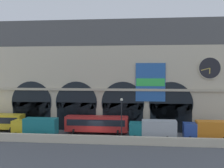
{
  "coord_description": "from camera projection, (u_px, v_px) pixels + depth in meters",
  "views": [
    {
      "loc": [
        8.1,
        -46.15,
        10.95
      ],
      "look_at": [
        2.36,
        5.0,
        8.68
      ],
      "focal_mm": 45.12,
      "sensor_mm": 36.0,
      "label": 1
    }
  ],
  "objects": [
    {
      "name": "quay_parapet_wall",
      "position": [
        90.0,
        139.0,
        42.72
      ],
      "size": [
        90.0,
        0.7,
        1.26
      ],
      "primitive_type": "cube",
      "color": "beige",
      "rests_on": "ground"
    },
    {
      "name": "box_truck_midwest",
      "position": [
        36.0,
        126.0,
        47.38
      ],
      "size": [
        7.5,
        2.91,
        3.12
      ],
      "color": "gold",
      "rests_on": "ground"
    },
    {
      "name": "station_building",
      "position": [
        102.0,
        76.0,
        54.6
      ],
      "size": [
        45.14,
        6.18,
        20.64
      ],
      "color": "beige",
      "rests_on": "ground"
    },
    {
      "name": "box_truck_east",
      "position": [
        208.0,
        130.0,
        44.64
      ],
      "size": [
        7.5,
        2.91,
        3.12
      ],
      "color": "#28479E",
      "rests_on": "ground"
    },
    {
      "name": "ground_plane",
      "position": [
        95.0,
        137.0,
        47.21
      ],
      "size": [
        200.0,
        200.0,
        0.0
      ],
      "primitive_type": "plane",
      "color": "#54565B"
    },
    {
      "name": "street_lamp_quayside",
      "position": [
        122.0,
        115.0,
        42.82
      ],
      "size": [
        0.44,
        0.44,
        6.9
      ],
      "color": "black",
      "rests_on": "ground"
    },
    {
      "name": "box_truck_mideast",
      "position": [
        153.0,
        129.0,
        45.32
      ],
      "size": [
        7.5,
        2.91,
        3.12
      ],
      "color": "#19727A",
      "rests_on": "ground"
    },
    {
      "name": "bus_center",
      "position": [
        97.0,
        124.0,
        49.47
      ],
      "size": [
        11.0,
        3.25,
        3.1
      ],
      "color": "red",
      "rests_on": "ground"
    }
  ]
}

